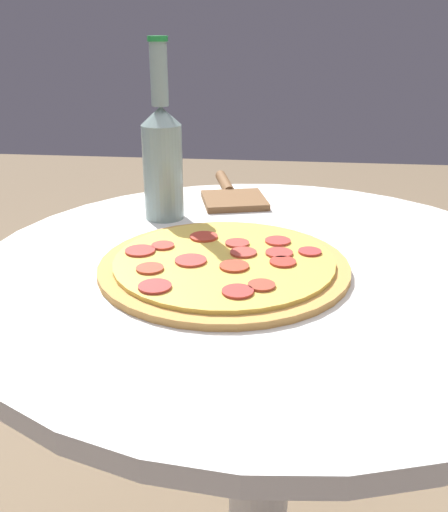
# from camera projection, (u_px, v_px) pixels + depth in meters

# --- Properties ---
(table) EXTENTS (0.84, 0.84, 0.78)m
(table) POSITION_uv_depth(u_px,v_px,m) (262.00, 385.00, 0.90)
(table) COLOR silver
(table) RESTS_ON ground_plane
(pizza) EXTENTS (0.35, 0.35, 0.02)m
(pizza) POSITION_uv_depth(u_px,v_px,m) (224.00, 264.00, 0.79)
(pizza) COLOR #C68E47
(pizza) RESTS_ON table
(beer_bottle) EXTENTS (0.07, 0.07, 0.30)m
(beer_bottle) POSITION_uv_depth(u_px,v_px,m) (162.00, 156.00, 0.96)
(beer_bottle) COLOR gray
(beer_bottle) RESTS_ON table
(pizza_paddle) EXTENTS (0.26, 0.14, 0.02)m
(pizza_paddle) POSITION_uv_depth(u_px,v_px,m) (231.00, 195.00, 1.10)
(pizza_paddle) COLOR brown
(pizza_paddle) RESTS_ON table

